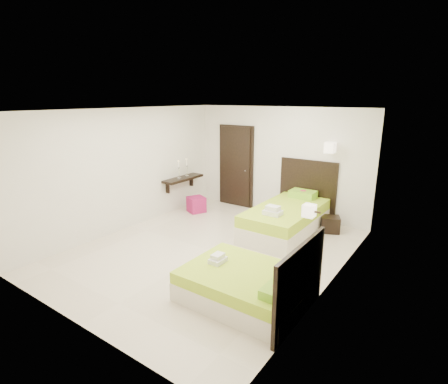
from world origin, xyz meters
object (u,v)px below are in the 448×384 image
Objects in this scene: bed_single at (288,217)px; nightstand at (330,224)px; ottoman at (196,204)px; bed_double at (249,285)px.

bed_single is 0.93m from nightstand.
nightstand is at bearing 10.57° from ottoman.
bed_single is at bearing 104.16° from bed_double.
bed_double is 4.42× the size of nightstand.
bed_double is at bearing -40.16° from ottoman.
bed_double is 4.14m from ottoman.
ottoman is at bearing 139.84° from bed_double.
bed_single is at bearing -168.16° from nightstand.
bed_single is 2.48m from ottoman.
ottoman is (-3.22, -0.60, 0.02)m from nightstand.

